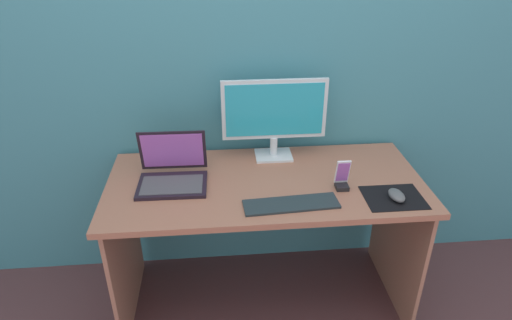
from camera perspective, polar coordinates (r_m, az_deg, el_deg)
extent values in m
plane|color=#503133|center=(2.46, 1.04, -17.28)|extent=(8.00, 8.00, 0.00)
cube|color=teal|center=(2.15, 0.26, 14.65)|extent=(6.00, 0.04, 2.50)
cube|color=#9E644D|center=(2.01, 1.22, -3.03)|extent=(1.43, 0.65, 0.03)
cube|color=#9B6853|center=(2.27, -16.45, -11.55)|extent=(0.02, 0.61, 0.70)
cube|color=#9B6A53|center=(2.38, 17.71, -9.57)|extent=(0.02, 0.61, 0.70)
cube|color=silver|center=(2.21, 2.26, 0.61)|extent=(0.18, 0.14, 0.01)
cylinder|color=silver|center=(2.19, 2.29, 1.83)|extent=(0.04, 0.04, 0.09)
cube|color=silver|center=(2.11, 2.39, 6.52)|extent=(0.50, 0.02, 0.29)
cube|color=#26A5BF|center=(2.10, 2.43, 6.42)|extent=(0.46, 0.00, 0.26)
cube|color=black|center=(1.99, -10.71, -3.21)|extent=(0.31, 0.22, 0.02)
cube|color=#47474C|center=(1.98, -10.76, -3.14)|extent=(0.27, 0.16, 0.00)
cube|color=black|center=(2.05, -10.66, 1.24)|extent=(0.30, 0.05, 0.20)
cube|color=#A559BF|center=(2.05, -10.68, 1.21)|extent=(0.27, 0.04, 0.18)
cube|color=#222D32|center=(1.85, 4.55, -5.68)|extent=(0.40, 0.14, 0.01)
cube|color=black|center=(1.98, 17.27, -4.63)|extent=(0.25, 0.20, 0.00)
ellipsoid|color=#525457|center=(1.96, 17.65, -4.35)|extent=(0.07, 0.10, 0.04)
cube|color=black|center=(1.98, 10.99, -3.40)|extent=(0.06, 0.05, 0.02)
cube|color=white|center=(1.96, 11.08, -1.49)|extent=(0.06, 0.03, 0.12)
cube|color=#A559BF|center=(1.95, 11.12, -1.54)|extent=(0.05, 0.02, 0.10)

